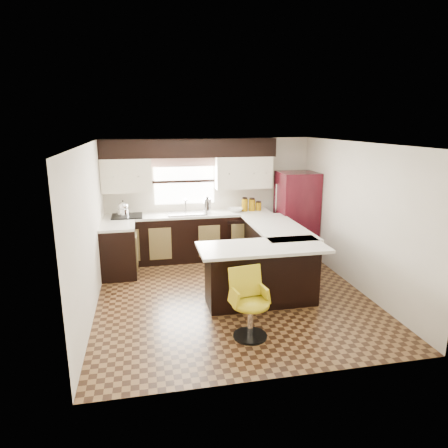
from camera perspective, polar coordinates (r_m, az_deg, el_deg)
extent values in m
plane|color=#49301A|center=(6.52, 1.16, -10.13)|extent=(4.40, 4.40, 0.00)
plane|color=silver|center=(5.95, 1.28, 11.44)|extent=(4.40, 4.40, 0.00)
plane|color=beige|center=(8.24, -2.17, 3.81)|extent=(4.40, 0.00, 4.40)
plane|color=beige|center=(4.11, 8.04, -7.21)|extent=(4.40, 0.00, 4.40)
plane|color=beige|center=(6.03, -18.64, -0.83)|extent=(0.00, 4.40, 4.40)
plane|color=beige|center=(6.89, 18.52, 0.99)|extent=(0.00, 4.40, 4.40)
cube|color=black|center=(8.06, -4.93, -1.95)|extent=(3.30, 0.60, 0.90)
cube|color=black|center=(7.41, -14.77, -3.85)|extent=(0.60, 0.70, 0.90)
cube|color=silver|center=(7.94, -5.00, 1.33)|extent=(3.30, 0.60, 0.04)
cube|color=silver|center=(7.28, -15.01, -0.31)|extent=(0.60, 0.70, 0.04)
cube|color=black|center=(7.88, -4.94, 10.77)|extent=(3.40, 0.35, 0.36)
cube|color=beige|center=(7.88, -13.77, 6.77)|extent=(0.94, 0.35, 0.64)
cube|color=beige|center=(8.13, 2.78, 7.37)|extent=(1.14, 0.35, 0.64)
cube|color=white|center=(8.09, -5.68, 6.08)|extent=(1.20, 0.02, 0.90)
cube|color=#D19B93|center=(8.01, -5.72, 8.80)|extent=(1.30, 0.06, 0.18)
cube|color=#B2B2B7|center=(7.91, -5.35, 1.54)|extent=(0.75, 0.45, 0.03)
cube|color=black|center=(7.97, 2.49, -2.25)|extent=(0.58, 0.03, 0.78)
cube|color=black|center=(7.87, -13.69, 1.11)|extent=(0.58, 0.50, 0.02)
cube|color=black|center=(7.15, 7.14, -4.14)|extent=(0.60, 1.95, 0.90)
cube|color=black|center=(6.12, 5.36, -7.29)|extent=(1.65, 0.60, 0.90)
cube|color=silver|center=(7.03, 7.65, -0.45)|extent=(0.84, 1.95, 0.04)
cube|color=silver|center=(5.88, 5.53, -3.33)|extent=(1.89, 0.84, 0.04)
cube|color=#3C0A13|center=(8.24, 10.28, 1.27)|extent=(0.75, 0.72, 1.74)
cylinder|color=silver|center=(7.95, -2.39, 2.63)|extent=(0.15, 0.15, 0.29)
imported|color=white|center=(8.08, 1.66, 2.04)|extent=(0.35, 0.35, 0.07)
cylinder|color=#8C6305|center=(8.13, 2.96, 2.73)|extent=(0.13, 0.13, 0.25)
cylinder|color=#8C6305|center=(8.17, 4.01, 2.72)|extent=(0.13, 0.13, 0.23)
cylinder|color=#8C6305|center=(8.22, 4.95, 2.51)|extent=(0.12, 0.12, 0.16)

